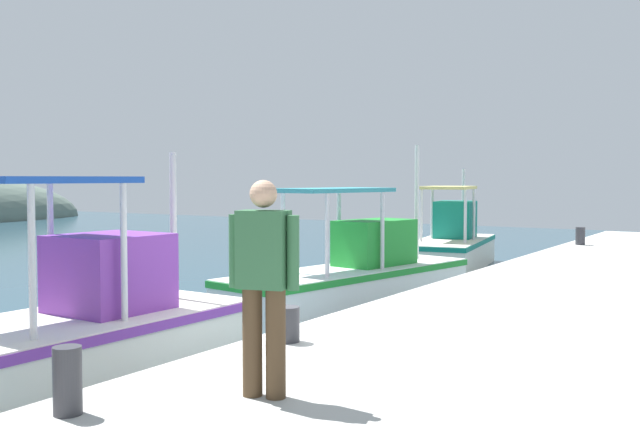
% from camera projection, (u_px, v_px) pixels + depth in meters
% --- Properties ---
extents(fishing_boat_third, '(4.77, 2.16, 2.92)m').
position_uv_depth(fishing_boat_third, '(79.00, 330.00, 9.20)').
color(fishing_boat_third, silver).
rests_on(fishing_boat_third, ground).
extents(fishing_boat_fourth, '(6.21, 2.66, 3.27)m').
position_uv_depth(fishing_boat_fourth, '(354.00, 276.00, 14.49)').
color(fishing_boat_fourth, white).
rests_on(fishing_boat_fourth, ground).
extents(fishing_boat_fifth, '(4.95, 2.57, 2.83)m').
position_uv_depth(fishing_boat_fifth, '(451.00, 245.00, 20.66)').
color(fishing_boat_fifth, silver).
rests_on(fishing_boat_fifth, ground).
extents(fisherman_standing, '(0.33, 0.58, 1.73)m').
position_uv_depth(fisherman_standing, '(264.00, 278.00, 5.78)').
color(fisherman_standing, '#4C3823').
rests_on(fisherman_standing, quay_pier).
extents(mooring_bollard_second, '(0.21, 0.21, 0.51)m').
position_uv_depth(mooring_bollard_second, '(67.00, 381.00, 5.38)').
color(mooring_bollard_second, '#333338').
rests_on(mooring_bollard_second, quay_pier).
extents(mooring_bollard_third, '(0.26, 0.26, 0.38)m').
position_uv_depth(mooring_bollard_third, '(288.00, 324.00, 7.78)').
color(mooring_bollard_third, '#333338').
rests_on(mooring_bollard_third, quay_pier).
extents(mooring_bollard_fourth, '(0.24, 0.24, 0.47)m').
position_uv_depth(mooring_bollard_fourth, '(580.00, 236.00, 19.05)').
color(mooring_bollard_fourth, '#333338').
rests_on(mooring_bollard_fourth, quay_pier).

